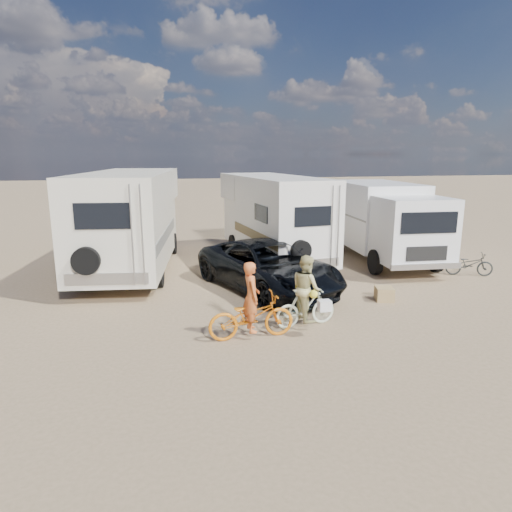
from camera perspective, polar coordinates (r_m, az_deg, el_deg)
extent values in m
plane|color=#947958|center=(11.26, 11.39, -9.04)|extent=(140.00, 140.00, 0.00)
imported|color=black|center=(13.91, 1.55, -1.31)|extent=(4.21, 5.94, 1.50)
imported|color=#CC680D|center=(10.35, -0.61, -7.65)|extent=(2.01, 0.77, 1.04)
imported|color=beige|center=(11.12, 6.31, -6.47)|extent=(1.67, 0.74, 0.97)
imported|color=#D1622A|center=(10.26, -0.61, -6.13)|extent=(0.41, 0.61, 1.62)
imported|color=tan|center=(11.02, 6.35, -4.90)|extent=(0.74, 0.88, 1.61)
imported|color=#232623|center=(17.29, 25.38, -0.93)|extent=(1.65, 1.10, 0.82)
cube|color=#1D668D|center=(12.37, 5.32, -5.66)|extent=(0.68, 0.57, 0.47)
cube|color=#9C7F4E|center=(13.54, 15.92, -4.64)|extent=(0.60, 0.60, 0.39)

